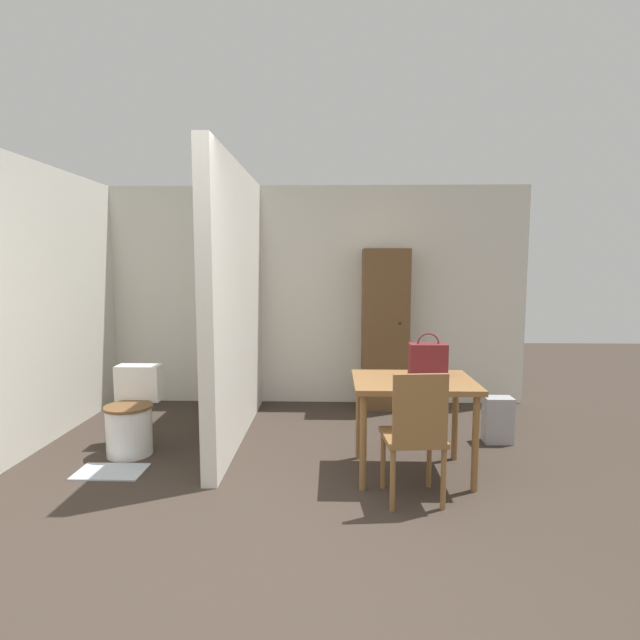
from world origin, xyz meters
name	(u,v)px	position (x,y,z in m)	size (l,w,h in m)	color
ground_plane	(246,589)	(0.00, 0.00, 0.00)	(16.00, 16.00, 0.00)	#382D26
wall_back	(296,296)	(0.00, 3.49, 1.25)	(5.27, 0.12, 2.50)	silver
wall_left	(15,308)	(-2.19, 1.72, 1.25)	(0.12, 4.43, 2.50)	silver
partition_wall	(237,304)	(-0.46, 2.27, 1.25)	(0.12, 2.32, 2.50)	silver
dining_table	(413,392)	(1.04, 1.42, 0.64)	(0.91, 0.71, 0.74)	brown
wooden_chair	(415,432)	(0.98, 0.93, 0.49)	(0.43, 0.43, 0.91)	brown
toilet	(132,417)	(-1.30, 1.82, 0.31)	(0.40, 0.55, 0.72)	white
handbag	(428,360)	(1.16, 1.51, 0.87)	(0.29, 0.14, 0.34)	maroon
wooden_cabinet	(385,329)	(1.01, 3.23, 0.89)	(0.51, 0.39, 1.78)	brown
bath_mat	(111,472)	(-1.30, 1.37, 0.01)	(0.52, 0.32, 0.01)	#B2BCC6
space_heater	(498,420)	(1.93, 2.13, 0.21)	(0.25, 0.17, 0.42)	#9E9EA3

